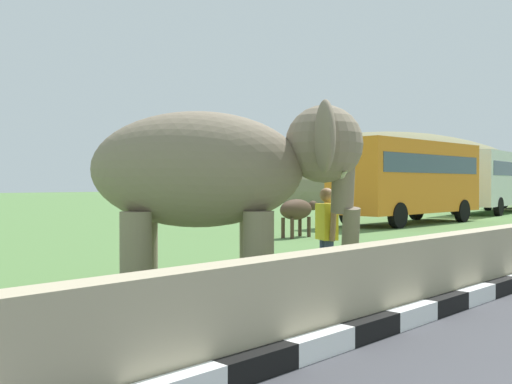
% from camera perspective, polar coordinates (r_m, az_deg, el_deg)
% --- Properties ---
extents(striped_curb, '(16.20, 0.20, 0.24)m').
position_cam_1_polar(striped_curb, '(5.07, -3.59, -17.60)').
color(striped_curb, white).
rests_on(striped_curb, ground_plane).
extents(barrier_parapet, '(28.00, 0.36, 1.00)m').
position_cam_1_polar(barrier_parapet, '(6.90, 9.51, -9.40)').
color(barrier_parapet, tan).
rests_on(barrier_parapet, ground_plane).
extents(elephant, '(3.89, 3.76, 2.89)m').
position_cam_1_polar(elephant, '(8.61, -3.23, 1.90)').
color(elephant, '#7F705B').
rests_on(elephant, ground_plane).
extents(person_handler, '(0.41, 0.62, 1.66)m').
position_cam_1_polar(person_handler, '(9.50, 6.90, -4.00)').
color(person_handler, navy).
rests_on(person_handler, ground_plane).
extents(bus_orange, '(8.42, 2.72, 3.50)m').
position_cam_1_polar(bus_orange, '(26.04, 14.62, 1.58)').
color(bus_orange, orange).
rests_on(bus_orange, ground_plane).
extents(bus_white, '(10.00, 3.67, 3.50)m').
position_cam_1_polar(bus_white, '(37.05, 22.10, 1.32)').
color(bus_white, silver).
rests_on(bus_white, ground_plane).
extents(cow_near, '(1.90, 0.70, 1.23)m').
position_cam_1_polar(cow_near, '(18.73, 4.02, -1.79)').
color(cow_near, '#473323').
rests_on(cow_near, ground_plane).
extents(hill_east, '(40.85, 32.68, 15.09)m').
position_cam_1_polar(hill_east, '(68.78, 12.73, -0.63)').
color(hill_east, '#787551').
rests_on(hill_east, ground_plane).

